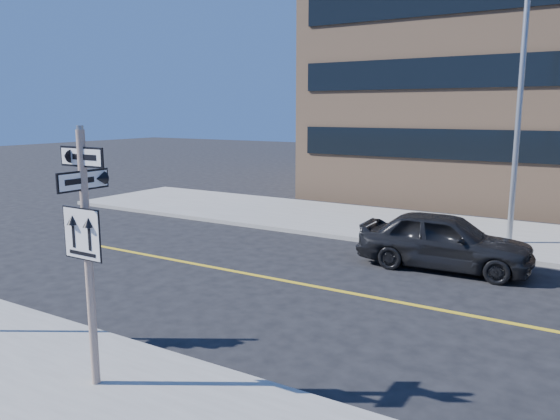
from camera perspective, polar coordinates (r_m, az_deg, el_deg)
The scene contains 5 objects.
ground at distance 11.22m, azimuth -8.52°, elevation -12.99°, with size 120.00×120.00×0.00m, color black.
sign_pole at distance 8.78m, azimuth -19.55°, elevation -3.33°, with size 0.92×0.92×4.06m.
parked_car_a at distance 16.09m, azimuth 16.77°, elevation -3.07°, with size 4.77×1.92×1.62m, color black.
streetlight_a at distance 18.78m, azimuth 23.67°, elevation 10.51°, with size 0.55×2.25×8.00m.
building_brick at distance 33.48m, azimuth 24.32°, elevation 17.32°, with size 18.00×18.00×18.00m, color tan.
Camera 1 is at (6.71, -7.83, 4.42)m, focal length 35.00 mm.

